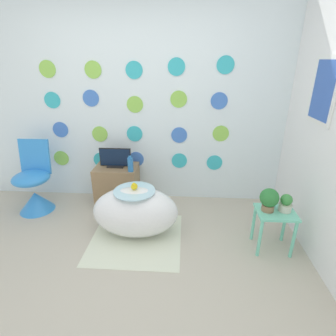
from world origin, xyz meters
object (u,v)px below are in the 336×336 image
object	(u,v)px
vase	(130,164)
bathtub	(136,212)
chair	(34,189)
tv	(115,159)
potted_plant_right	(286,203)
potted_plant_left	(269,199)

from	to	relation	value
vase	bathtub	bearing A→B (deg)	-74.76
chair	tv	size ratio (longest dim) A/B	2.23
bathtub	chair	bearing A→B (deg)	163.07
tv	potted_plant_right	world-z (taller)	tv
bathtub	tv	bearing A→B (deg)	118.94
bathtub	tv	world-z (taller)	tv
bathtub	vase	distance (m)	0.64
vase	potted_plant_right	distance (m)	1.78
vase	potted_plant_left	world-z (taller)	vase
vase	potted_plant_left	bearing A→B (deg)	-24.05
chair	potted_plant_right	bearing A→B (deg)	-10.90
vase	tv	bearing A→B (deg)	148.36
bathtub	vase	size ratio (longest dim) A/B	4.66
bathtub	potted_plant_left	size ratio (longest dim) A/B	3.95
bathtub	potted_plant_left	world-z (taller)	potted_plant_left
potted_plant_left	tv	bearing A→B (deg)	154.91
chair	potted_plant_left	bearing A→B (deg)	-11.68
vase	potted_plant_right	xyz separation A→B (m)	(1.65, -0.66, -0.10)
tv	potted_plant_right	size ratio (longest dim) A/B	2.25
tv	vase	distance (m)	0.26
potted_plant_left	vase	bearing A→B (deg)	155.95
potted_plant_left	potted_plant_right	world-z (taller)	potted_plant_left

